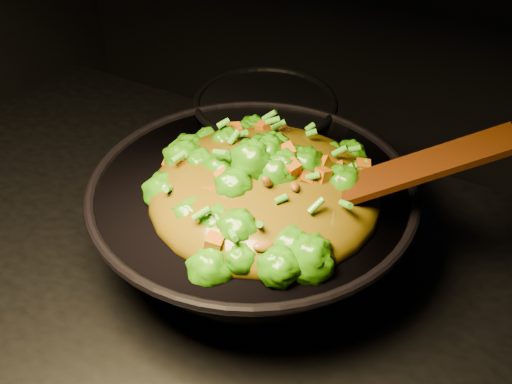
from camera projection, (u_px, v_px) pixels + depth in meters
The scene contains 4 objects.
wok at pixel (253, 222), 0.95m from camera, with size 0.46×0.46×0.13m, color black, non-canonical shape.
stir_fry at pixel (265, 165), 0.86m from camera, with size 0.32×0.32×0.11m, color #2D7D08, non-canonical shape.
spatula at pixel (379, 180), 0.83m from camera, with size 0.35×0.05×0.01m, color #341408.
back_pot at pixel (265, 132), 1.14m from camera, with size 0.24×0.24×0.14m, color black.
Camera 1 is at (0.44, -0.52, 1.59)m, focal length 45.00 mm.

